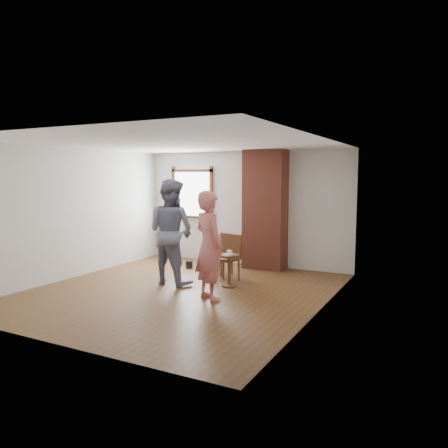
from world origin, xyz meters
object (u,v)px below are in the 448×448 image
Objects in this scene: dining_chair_left at (224,251)px; man at (171,232)px; stoneware_crock at (209,262)px; side_table at (229,265)px; person_pink at (209,246)px; dining_chair_right at (229,255)px.

dining_chair_left is 0.43× the size of man.
side_table is (0.98, -0.99, 0.20)m from stoneware_crock.
man reaches higher than stoneware_crock.
dining_chair_left is at bearing -107.51° from man.
man reaches higher than side_table.
man is 1.10× the size of person_pink.
dining_chair_left is 1.95m from person_pink.
side_table is at bearing -158.63° from man.
man is at bearing -164.36° from side_table.
man is 1.32m from person_pink.
man is at bearing -140.96° from dining_chair_right.
person_pink is (0.28, -1.26, 0.39)m from dining_chair_right.
stoneware_crock is at bearing -88.68° from man.
dining_chair_left is 0.93× the size of dining_chair_right.
person_pink reaches higher than dining_chair_left.
stoneware_crock is 2.29m from person_pink.
person_pink reaches higher than stoneware_crock.
side_table is 0.33× the size of person_pink.
stoneware_crock is 0.20× the size of man.
dining_chair_right is 1.52× the size of side_table.
stoneware_crock is 0.50m from dining_chair_left.
dining_chair_right is 0.46× the size of man.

